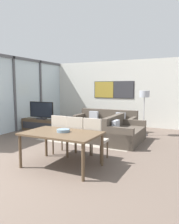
# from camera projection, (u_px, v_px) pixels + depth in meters

# --- Properties ---
(ground_plane) EXTENTS (24.00, 24.00, 0.00)m
(ground_plane) POSITION_uv_depth(u_px,v_px,m) (8.00, 171.00, 4.34)
(ground_plane) COLOR brown
(wall_back) EXTENTS (6.66, 0.09, 2.80)m
(wall_back) POSITION_uv_depth(u_px,v_px,m) (114.00, 93.00, 9.60)
(wall_back) COLOR silver
(wall_back) RESTS_ON ground_plane
(window_wall_left) EXTENTS (0.07, 6.08, 2.80)m
(window_wall_left) POSITION_uv_depth(u_px,v_px,m) (14.00, 91.00, 8.12)
(window_wall_left) COLOR silver
(window_wall_left) RESTS_ON ground_plane
(area_rug) EXTENTS (2.98, 1.82, 0.01)m
(area_rug) POSITION_uv_depth(u_px,v_px,m) (90.00, 138.00, 7.10)
(area_rug) COLOR gray
(area_rug) RESTS_ON ground_plane
(tv_console) EXTENTS (1.64, 0.42, 0.46)m
(tv_console) POSITION_uv_depth(u_px,v_px,m) (42.00, 125.00, 8.28)
(tv_console) COLOR brown
(tv_console) RESTS_ON ground_plane
(television) EXTENTS (1.07, 0.20, 0.66)m
(television) POSITION_uv_depth(u_px,v_px,m) (41.00, 111.00, 8.22)
(television) COLOR #2D2D33
(television) RESTS_ON tv_console
(sofa_main) EXTENTS (2.29, 0.89, 0.80)m
(sofa_main) POSITION_uv_depth(u_px,v_px,m) (106.00, 124.00, 8.27)
(sofa_main) COLOR #51473D
(sofa_main) RESTS_ON ground_plane
(sofa_side) EXTENTS (0.89, 1.61, 0.80)m
(sofa_side) POSITION_uv_depth(u_px,v_px,m) (123.00, 134.00, 6.57)
(sofa_side) COLOR #51473D
(sofa_side) RESTS_ON ground_plane
(coffee_table) EXTENTS (0.98, 0.98, 0.38)m
(coffee_table) POSITION_uv_depth(u_px,v_px,m) (90.00, 130.00, 7.07)
(coffee_table) COLOR brown
(coffee_table) RESTS_ON ground_plane
(dining_table) EXTENTS (1.59, 0.98, 0.73)m
(dining_table) POSITION_uv_depth(u_px,v_px,m) (62.00, 136.00, 4.53)
(dining_table) COLOR brown
(dining_table) RESTS_ON ground_plane
(dining_chair_left) EXTENTS (0.46, 0.46, 0.98)m
(dining_chair_left) POSITION_uv_depth(u_px,v_px,m) (62.00, 133.00, 5.37)
(dining_chair_left) COLOR #B2A899
(dining_chair_left) RESTS_ON ground_plane
(dining_chair_centre) EXTENTS (0.46, 0.46, 0.98)m
(dining_chair_centre) POSITION_uv_depth(u_px,v_px,m) (77.00, 135.00, 5.14)
(dining_chair_centre) COLOR #B2A899
(dining_chair_centre) RESTS_ON ground_plane
(dining_chair_right) EXTENTS (0.46, 0.46, 0.98)m
(dining_chair_right) POSITION_uv_depth(u_px,v_px,m) (95.00, 137.00, 4.93)
(dining_chair_right) COLOR #B2A899
(dining_chair_right) RESTS_ON ground_plane
(fruit_bowl) EXTENTS (0.28, 0.28, 0.06)m
(fruit_bowl) POSITION_uv_depth(u_px,v_px,m) (63.00, 130.00, 4.57)
(fruit_bowl) COLOR slate
(fruit_bowl) RESTS_ON dining_table
(floor_lamp) EXTENTS (0.34, 0.34, 1.54)m
(floor_lamp) POSITION_uv_depth(u_px,v_px,m) (144.00, 98.00, 7.42)
(floor_lamp) COLOR #2D2D33
(floor_lamp) RESTS_ON ground_plane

